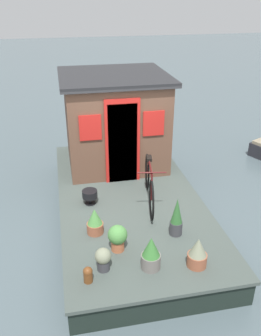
# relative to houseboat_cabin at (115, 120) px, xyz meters

# --- Properties ---
(ground_plane) EXTENTS (60.00, 60.00, 0.00)m
(ground_plane) POSITION_rel_houseboat_cabin_xyz_m (-1.61, 0.00, -1.53)
(ground_plane) COLOR #4C5B60
(houseboat_deck) EXTENTS (5.45, 2.74, 0.50)m
(houseboat_deck) POSITION_rel_houseboat_cabin_xyz_m (-1.61, 0.00, -1.28)
(houseboat_deck) COLOR #424C47
(houseboat_deck) RESTS_ON ground_plane
(houseboat_cabin) EXTENTS (2.19, 2.34, 2.06)m
(houseboat_cabin) POSITION_rel_houseboat_cabin_xyz_m (0.00, 0.00, 0.00)
(houseboat_cabin) COLOR brown
(houseboat_cabin) RESTS_ON houseboat_deck
(bicycle) EXTENTS (1.81, 0.50, 0.88)m
(bicycle) POSITION_rel_houseboat_cabin_xyz_m (-1.93, -0.34, -0.63)
(bicycle) COLOR black
(bicycle) RESTS_ON houseboat_deck
(potted_plant_succulent) EXTENTS (0.29, 0.29, 0.54)m
(potted_plant_succulent) POSITION_rel_houseboat_cabin_xyz_m (-3.73, 0.08, -0.78)
(potted_plant_succulent) COLOR slate
(potted_plant_succulent) RESTS_ON houseboat_deck
(potted_plant_ivy) EXTENTS (0.30, 0.30, 0.48)m
(potted_plant_ivy) POSITION_rel_houseboat_cabin_xyz_m (-3.82, -0.60, -0.81)
(potted_plant_ivy) COLOR #935138
(potted_plant_ivy) RESTS_ON houseboat_deck
(potted_plant_fern) EXTENTS (0.31, 0.31, 0.44)m
(potted_plant_fern) POSITION_rel_houseboat_cabin_xyz_m (-3.23, 0.49, -0.79)
(potted_plant_fern) COLOR #B2603D
(potted_plant_fern) RESTS_ON houseboat_deck
(potted_plant_rosemary) EXTENTS (0.28, 0.28, 0.46)m
(potted_plant_rosemary) POSITION_rel_houseboat_cabin_xyz_m (-2.72, 0.79, -0.82)
(potted_plant_rosemary) COLOR #935138
(potted_plant_rosemary) RESTS_ON houseboat_deck
(potted_plant_thyme) EXTENTS (0.24, 0.24, 0.37)m
(potted_plant_thyme) POSITION_rel_houseboat_cabin_xyz_m (-3.63, 0.77, -0.84)
(potted_plant_thyme) COLOR #38383D
(potted_plant_thyme) RESTS_ON houseboat_deck
(potted_plant_basil) EXTENTS (0.22, 0.22, 0.68)m
(potted_plant_basil) POSITION_rel_houseboat_cabin_xyz_m (-3.02, -0.53, -0.71)
(potted_plant_basil) COLOR #38383D
(potted_plant_basil) RESTS_ON houseboat_deck
(charcoal_grill) EXTENTS (0.29, 0.29, 0.28)m
(charcoal_grill) POSITION_rel_houseboat_cabin_xyz_m (-1.78, 0.78, -0.84)
(charcoal_grill) COLOR black
(charcoal_grill) RESTS_ON houseboat_deck
(mooring_bollard) EXTENTS (0.14, 0.14, 0.25)m
(mooring_bollard) POSITION_rel_houseboat_cabin_xyz_m (-3.83, 1.02, -0.90)
(mooring_bollard) COLOR brown
(mooring_bollard) RESTS_ON houseboat_deck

